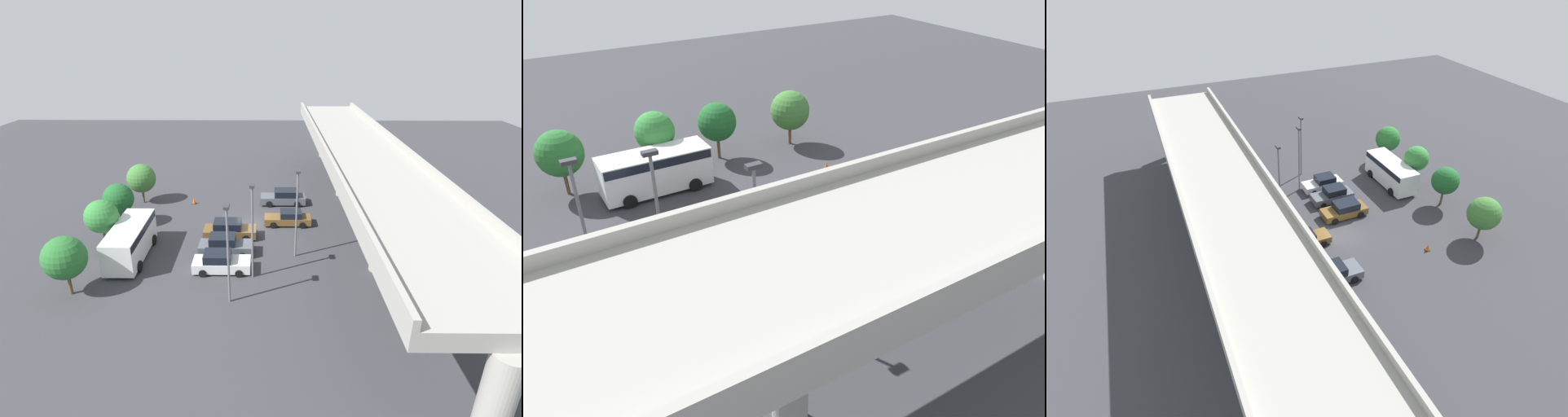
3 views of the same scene
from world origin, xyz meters
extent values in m
plane|color=#38383D|center=(0.00, 0.00, 0.00)|extent=(104.59, 104.59, 0.00)
cube|color=#9E9B93|center=(0.00, 10.31, 7.04)|extent=(48.81, 7.44, 0.90)
cube|color=#9E9B93|center=(0.00, 6.74, 7.77)|extent=(48.81, 0.30, 0.55)
cube|color=#9E9B93|center=(0.00, 13.88, 7.77)|extent=(48.81, 0.30, 0.55)
cylinder|color=#9E9B93|center=(-8.13, 10.31, 3.30)|extent=(1.34, 1.34, 6.59)
cylinder|color=#9E9B93|center=(8.13, 10.31, 3.30)|extent=(1.34, 1.34, 6.59)
cylinder|color=#9E9B93|center=(24.40, 10.31, 3.30)|extent=(1.34, 1.34, 6.59)
cube|color=#515660|center=(-5.38, 3.37, 0.57)|extent=(1.91, 4.83, 0.76)
cube|color=black|center=(-5.38, 3.72, 1.29)|extent=(1.75, 2.53, 0.68)
cylinder|color=black|center=(-4.41, 1.87, 0.34)|extent=(0.22, 0.69, 0.69)
cylinder|color=black|center=(-6.36, 1.87, 0.34)|extent=(0.22, 0.69, 0.69)
cylinder|color=black|center=(-4.41, 4.86, 0.34)|extent=(0.22, 0.69, 0.69)
cylinder|color=black|center=(-6.36, 4.86, 0.34)|extent=(0.22, 0.69, 0.69)
cube|color=brown|center=(-0.15, 3.62, 0.51)|extent=(1.71, 4.49, 0.67)
cube|color=black|center=(-0.15, 3.92, 1.13)|extent=(1.57, 2.03, 0.58)
cylinder|color=black|center=(0.73, 2.23, 0.31)|extent=(0.22, 0.63, 0.63)
cylinder|color=black|center=(-1.03, 2.23, 0.31)|extent=(0.22, 0.63, 0.63)
cylinder|color=black|center=(0.73, 5.02, 0.31)|extent=(0.22, 0.63, 0.63)
cylinder|color=black|center=(-1.03, 5.02, 0.31)|extent=(0.22, 0.63, 0.63)
cube|color=brown|center=(2.65, -1.76, 0.56)|extent=(1.90, 4.75, 0.73)
cube|color=black|center=(2.65, -1.97, 1.28)|extent=(1.75, 2.47, 0.71)
cylinder|color=black|center=(1.67, -0.29, 0.34)|extent=(0.22, 0.69, 0.69)
cylinder|color=black|center=(3.62, -0.29, 0.34)|extent=(0.22, 0.69, 0.69)
cylinder|color=black|center=(1.67, -3.23, 0.34)|extent=(0.22, 0.69, 0.69)
cylinder|color=black|center=(3.62, -3.23, 0.34)|extent=(0.22, 0.69, 0.69)
cube|color=#515660|center=(5.67, -1.86, 0.57)|extent=(1.84, 4.54, 0.79)
cube|color=black|center=(5.67, -2.14, 1.32)|extent=(1.69, 2.17, 0.72)
cylinder|color=black|center=(4.73, -0.45, 0.31)|extent=(0.22, 0.62, 0.62)
cylinder|color=black|center=(6.61, -0.45, 0.31)|extent=(0.22, 0.62, 0.62)
cylinder|color=black|center=(4.73, -3.26, 0.31)|extent=(0.22, 0.62, 0.62)
cylinder|color=black|center=(6.61, -3.26, 0.31)|extent=(0.22, 0.62, 0.62)
cube|color=silver|center=(8.36, -1.96, 0.55)|extent=(1.84, 4.50, 0.77)
cube|color=black|center=(8.36, -2.27, 1.27)|extent=(1.69, 2.10, 0.66)
cylinder|color=black|center=(7.42, -0.56, 0.30)|extent=(0.22, 0.60, 0.60)
cylinder|color=black|center=(9.31, -0.56, 0.30)|extent=(0.22, 0.60, 0.60)
cylinder|color=black|center=(7.42, -3.35, 0.30)|extent=(0.22, 0.60, 0.60)
cylinder|color=black|center=(9.31, -3.35, 0.30)|extent=(0.22, 0.60, 0.60)
cube|color=white|center=(6.33, -9.67, 1.56)|extent=(7.21, 2.46, 2.62)
cube|color=black|center=(6.33, -9.67, 2.50)|extent=(7.07, 2.51, 0.58)
cylinder|color=black|center=(8.57, -8.42, 0.45)|extent=(0.90, 0.29, 0.90)
cylinder|color=black|center=(8.57, -10.92, 0.45)|extent=(0.90, 0.29, 0.90)
cylinder|color=black|center=(4.09, -8.42, 0.45)|extent=(0.90, 0.29, 0.90)
cylinder|color=black|center=(4.09, -10.92, 0.45)|extent=(0.90, 0.29, 0.90)
cylinder|color=slate|center=(6.01, 3.96, 3.68)|extent=(0.16, 0.16, 7.36)
cube|color=#333338|center=(6.01, 3.96, 7.46)|extent=(0.70, 0.35, 0.20)
cylinder|color=slate|center=(9.26, 0.50, 3.68)|extent=(0.16, 0.16, 7.37)
cube|color=#333338|center=(9.26, 0.50, 7.47)|extent=(0.70, 0.35, 0.20)
cylinder|color=slate|center=(12.39, -1.02, 3.54)|extent=(0.16, 0.16, 7.09)
cube|color=#333338|center=(12.39, -1.02, 7.19)|extent=(0.70, 0.35, 0.20)
cylinder|color=brown|center=(-5.61, -11.98, 0.75)|extent=(0.24, 0.24, 1.50)
sphere|color=#3D7533|center=(-5.61, -11.98, 2.82)|extent=(3.11, 3.11, 3.11)
cylinder|color=brown|center=(0.50, -12.42, 0.85)|extent=(0.24, 0.24, 1.69)
sphere|color=#1E5B28|center=(0.50, -12.42, 2.92)|extent=(2.88, 2.88, 2.88)
cylinder|color=brown|center=(5.32, -12.17, 1.03)|extent=(0.24, 0.24, 2.07)
sphere|color=#337F38|center=(5.32, -12.17, 3.26)|extent=(2.80, 2.80, 2.80)
cylinder|color=brown|center=(11.60, -12.45, 0.82)|extent=(0.24, 0.24, 1.65)
sphere|color=#286B2D|center=(11.60, -12.45, 2.96)|extent=(3.08, 3.08, 3.08)
cube|color=black|center=(-5.31, -6.37, 0.02)|extent=(0.44, 0.44, 0.04)
cone|color=#EA590F|center=(-5.31, -6.37, 0.35)|extent=(0.40, 0.40, 0.70)
camera|label=1|loc=(35.87, 1.40, 17.20)|focal=28.00mm
camera|label=2|loc=(14.67, 20.73, 16.57)|focal=35.00mm
camera|label=3|loc=(-27.42, 15.20, 24.57)|focal=28.00mm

